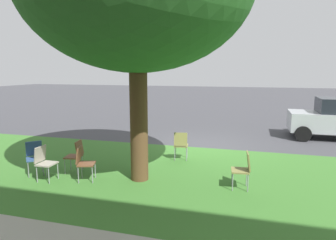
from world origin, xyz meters
TOP-DOWN VIEW (x-y plane):
  - ground at (0.00, 0.00)m, footprint 80.00×80.00m
  - grass_verge at (0.00, 3.20)m, footprint 48.00×6.00m
  - chair_0 at (2.88, 3.69)m, footprint 0.48×0.48m
  - chair_1 at (0.41, 1.82)m, footprint 0.47×0.48m
  - chair_2 at (2.34, 4.19)m, footprint 0.53×0.53m
  - chair_3 at (-1.51, 3.64)m, footprint 0.46×0.46m
  - chair_4 at (3.86, 4.10)m, footprint 0.59×0.59m
  - chair_5 at (3.30, 4.44)m, footprint 0.42×0.42m

SIDE VIEW (x-z plane):
  - ground at x=0.00m, z-range 0.00..0.00m
  - grass_verge at x=0.00m, z-range 0.00..0.01m
  - chair_0 at x=2.88m, z-range 0.08..0.96m
  - chair_1 at x=0.41m, z-range 0.08..0.96m
  - chair_2 at x=2.34m, z-range 0.08..0.96m
  - chair_3 at x=-1.51m, z-range 0.08..0.96m
  - chair_4 at x=3.86m, z-range 0.08..0.96m
  - chair_5 at x=3.30m, z-range 0.08..0.96m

